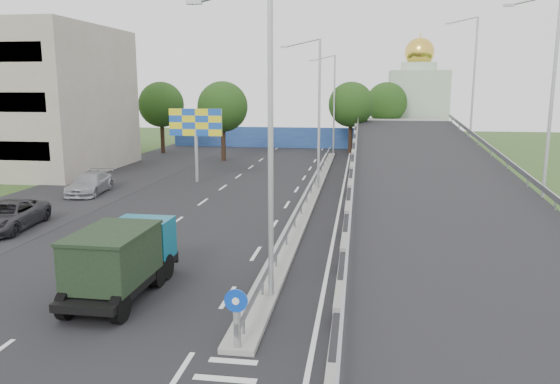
% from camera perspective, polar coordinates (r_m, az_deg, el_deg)
% --- Properties ---
extents(road_surface, '(26.00, 90.00, 0.04)m').
position_cam_1_polar(road_surface, '(32.58, -2.64, -1.65)').
color(road_surface, black).
rests_on(road_surface, ground).
extents(parking_strip, '(8.00, 90.00, 0.05)m').
position_cam_1_polar(parking_strip, '(37.29, -22.65, -0.88)').
color(parking_strip, black).
rests_on(parking_strip, ground).
extents(median, '(1.00, 44.00, 0.20)m').
position_cam_1_polar(median, '(36.02, 3.27, -0.27)').
color(median, gray).
rests_on(median, ground).
extents(overpass_ramp, '(10.00, 50.00, 3.50)m').
position_cam_1_polar(overpass_ramp, '(35.86, 15.33, 1.98)').
color(overpass_ramp, gray).
rests_on(overpass_ramp, ground).
extents(median_guardrail, '(0.09, 44.00, 0.71)m').
position_cam_1_polar(median_guardrail, '(35.90, 3.29, 0.75)').
color(median_guardrail, gray).
rests_on(median_guardrail, median).
extents(sign_bollard, '(0.64, 0.23, 1.67)m').
position_cam_1_polar(sign_bollard, '(15.03, -4.55, -13.01)').
color(sign_bollard, black).
rests_on(sign_bollard, median).
extents(lamp_post_near, '(2.74, 0.18, 10.08)m').
position_cam_1_polar(lamp_post_near, '(17.50, -1.61, 6.64)').
color(lamp_post_near, '#B2B5B7').
rests_on(lamp_post_near, median).
extents(lamp_post_mid, '(2.74, 0.18, 10.08)m').
position_cam_1_polar(lamp_post_mid, '(37.33, 3.83, 8.95)').
color(lamp_post_mid, '#B2B5B7').
rests_on(lamp_post_mid, median).
extents(lamp_post_far, '(2.74, 0.18, 10.08)m').
position_cam_1_polar(lamp_post_far, '(57.28, 5.50, 9.64)').
color(lamp_post_far, '#B2B5B7').
rests_on(lamp_post_far, median).
extents(blue_wall, '(30.00, 0.50, 2.40)m').
position_cam_1_polar(blue_wall, '(63.86, 2.01, 5.68)').
color(blue_wall, navy).
rests_on(blue_wall, ground).
extents(church, '(7.00, 7.00, 13.80)m').
position_cam_1_polar(church, '(71.53, 14.15, 9.23)').
color(church, '#B2CCAD').
rests_on(church, ground).
extents(billboard, '(4.00, 0.24, 5.50)m').
position_cam_1_polar(billboard, '(41.13, -8.81, 6.77)').
color(billboard, '#B2B5B7').
rests_on(billboard, ground).
extents(tree_left_mid, '(4.80, 4.80, 7.60)m').
position_cam_1_polar(tree_left_mid, '(52.88, -6.01, 8.84)').
color(tree_left_mid, black).
rests_on(tree_left_mid, ground).
extents(tree_median_far, '(4.80, 4.80, 7.60)m').
position_cam_1_polar(tree_median_far, '(59.23, 7.44, 9.03)').
color(tree_median_far, black).
rests_on(tree_median_far, ground).
extents(tree_left_far, '(4.80, 4.80, 7.60)m').
position_cam_1_polar(tree_left_far, '(60.07, -12.31, 8.90)').
color(tree_left_far, black).
rests_on(tree_left_far, ground).
extents(tree_ramp_far, '(4.80, 4.80, 7.60)m').
position_cam_1_polar(tree_ramp_far, '(66.27, 11.07, 9.13)').
color(tree_ramp_far, black).
rests_on(tree_ramp_far, ground).
extents(dump_truck, '(2.24, 5.65, 2.48)m').
position_cam_1_polar(dump_truck, '(19.63, -16.14, -6.52)').
color(dump_truck, black).
rests_on(dump_truck, ground).
extents(parked_car_c, '(2.91, 5.38, 1.43)m').
position_cam_1_polar(parked_car_c, '(30.68, -26.55, -2.25)').
color(parked_car_c, '#2E2E32').
rests_on(parked_car_c, ground).
extents(parked_car_d, '(2.56, 5.13, 1.43)m').
position_cam_1_polar(parked_car_d, '(38.77, -19.25, 0.86)').
color(parked_car_d, '#9D9EA6').
rests_on(parked_car_d, ground).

